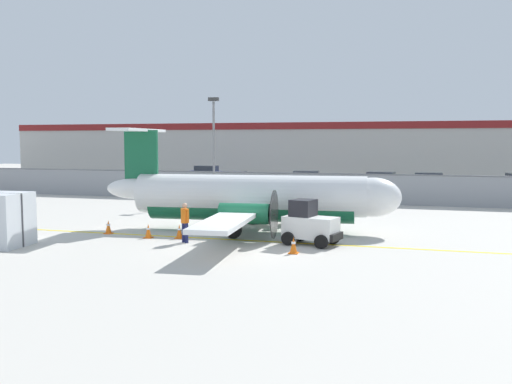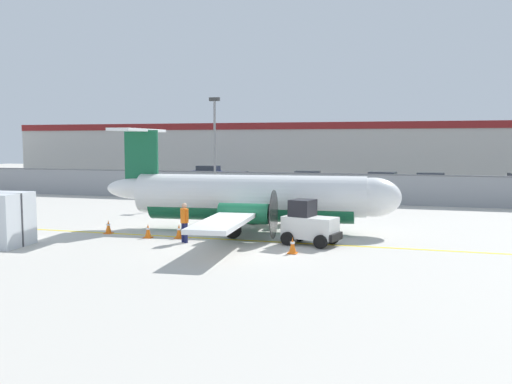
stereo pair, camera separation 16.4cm
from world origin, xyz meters
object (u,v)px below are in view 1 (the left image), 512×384
Objects in this scene: baggage_tug at (310,224)px; traffic_cone_far_right at (179,231)px; ground_crew_worker at (185,220)px; traffic_cone_far_left at (148,231)px; commuter_airplane at (255,198)px; parked_car_1 at (233,181)px; parked_car_0 at (207,173)px; parked_car_4 at (430,182)px; parked_car_2 at (305,180)px; parked_car_3 at (380,181)px; traffic_cone_near_left at (294,245)px; traffic_cone_near_right at (108,227)px; apron_light_pole at (214,141)px.

traffic_cone_far_right is (-5.83, -0.15, -0.54)m from baggage_tug.
traffic_cone_far_left is (-2.05, 0.62, -0.64)m from ground_crew_worker.
commuter_airplane reaches higher than parked_car_1.
ground_crew_worker is at bearing -64.23° from parked_car_0.
parked_car_0 is 1.03× the size of parked_car_4.
parked_car_2 is 6.44m from parked_car_3.
traffic_cone_near_left is 1.00× the size of traffic_cone_far_left.
traffic_cone_near_right is 0.15× the size of parked_car_0.
traffic_cone_near_right is 0.15× the size of parked_car_4.
ground_crew_worker is 0.40× the size of parked_car_1.
commuter_airplane is 25.12× the size of traffic_cone_far_right.
ground_crew_worker is at bearing 168.53° from traffic_cone_near_left.
traffic_cone_near_right is at bearing 166.92° from traffic_cone_near_left.
commuter_airplane is 3.80× the size of parked_car_1.
apron_light_pole is (-9.09, 15.54, 3.99)m from traffic_cone_near_left.
apron_light_pole is (-9.31, 13.49, 3.45)m from baggage_tug.
ground_crew_worker is at bearing 84.42° from parked_car_3.
traffic_cone_far_right is 26.33m from parked_car_2.
traffic_cone_near_left is at bearing -18.69° from traffic_cone_far_right.
baggage_tug is at bearing -100.59° from parked_car_4.
apron_light_pole is at bearing 114.61° from commuter_airplane.
traffic_cone_near_right is 30.05m from parked_car_4.
commuter_airplane is at bearing 22.55° from traffic_cone_near_right.
apron_light_pole is at bearing -77.72° from parked_car_1.
parked_car_1 is at bearing 129.66° from baggage_tug.
ground_crew_worker is 2.23m from traffic_cone_far_left.
parked_car_1 is at bearing -51.65° from parked_car_0.
apron_light_pole reaches higher than traffic_cone_far_left.
parked_car_0 is (-10.42, 34.00, 0.58)m from traffic_cone_far_left.
parked_car_0 is at bearing 109.28° from traffic_cone_far_right.
parked_car_0 and parked_car_3 have the same top height.
parked_car_1 reaches higher than traffic_cone_far_right.
traffic_cone_far_right is at bearing 83.26° from parked_car_2.
commuter_airplane is 3.82× the size of parked_car_4.
ground_crew_worker is 2.66× the size of traffic_cone_near_right.
traffic_cone_near_left is 28.91m from parked_car_4.
parked_car_2 reaches higher than traffic_cone_far_right.
ground_crew_worker and parked_car_4 have the same top height.
traffic_cone_far_left is at bearing 80.30° from parked_car_2.
parked_car_3 is (0.91, 26.46, 0.04)m from baggage_tug.
commuter_airplane is at bearing -58.90° from parked_car_0.
ground_crew_worker is 0.23× the size of apron_light_pole.
commuter_airplane is at bearing 121.53° from traffic_cone_near_left.
apron_light_pole reaches higher than traffic_cone_near_left.
parked_car_2 is (1.69, 26.60, 0.58)m from traffic_cone_far_left.
traffic_cone_near_left is at bearing 94.58° from parked_car_2.
parked_car_2 reaches higher than traffic_cone_far_left.
baggage_tug reaches higher than parked_car_4.
parked_car_0 is 1.00× the size of parked_car_2.
baggage_tug is 0.60× the size of parked_car_4.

